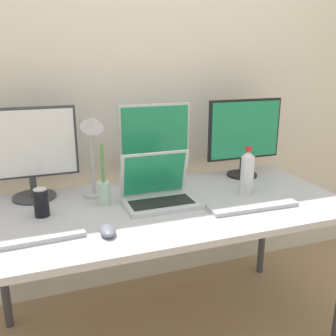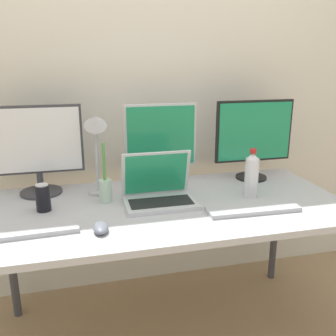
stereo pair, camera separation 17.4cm
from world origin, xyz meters
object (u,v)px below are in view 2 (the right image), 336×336
monitor_left (37,147)px  soda_can_near_keyboard (43,198)px  work_desk (168,215)px  keyboard_main (31,230)px  water_bottle (252,175)px  laptop_silver (159,191)px  bamboo_vase (105,189)px  monitor_center (161,143)px  desk_lamp (96,138)px  mouse_by_keyboard (101,228)px  keyboard_aux (253,209)px  monitor_right (254,136)px

monitor_left → soda_can_near_keyboard: 0.30m
work_desk → keyboard_main: keyboard_main is taller
work_desk → water_bottle: (0.43, -0.00, 0.17)m
laptop_silver → keyboard_main: 0.60m
bamboo_vase → monitor_center: bearing=31.8°
desk_lamp → mouse_by_keyboard: bearing=-93.0°
keyboard_aux → soda_can_near_keyboard: (-0.93, 0.23, 0.05)m
bamboo_vase → mouse_by_keyboard: bearing=-98.3°
monitor_right → soda_can_near_keyboard: (-1.13, -0.21, -0.19)m
water_bottle → work_desk: bearing=179.8°
keyboard_aux → water_bottle: water_bottle is taller
mouse_by_keyboard → bamboo_vase: 0.33m
laptop_silver → monitor_center: bearing=74.6°
monitor_center → laptop_silver: monitor_center is taller
laptop_silver → mouse_by_keyboard: (-0.29, -0.25, -0.04)m
mouse_by_keyboard → work_desk: bearing=35.6°
keyboard_main → bamboo_vase: 0.42m
keyboard_aux → bamboo_vase: 0.70m
keyboard_main → desk_lamp: size_ratio=0.84×
monitor_left → keyboard_aux: monitor_left is taller
monitor_left → monitor_center: 0.64m
keyboard_aux → monitor_center: bearing=125.5°
keyboard_main → keyboard_aux: 0.96m
monitor_right → laptop_silver: size_ratio=1.34×
mouse_by_keyboard → bamboo_vase: size_ratio=0.37×
soda_can_near_keyboard → desk_lamp: size_ratio=0.29×
monitor_left → mouse_by_keyboard: (0.27, -0.52, -0.23)m
work_desk → monitor_right: bearing=25.5°
monitor_right → bamboo_vase: monitor_right is taller
mouse_by_keyboard → laptop_silver: bearing=42.8°
soda_can_near_keyboard → work_desk: bearing=-6.0°
laptop_silver → water_bottle: bearing=-4.1°
laptop_silver → soda_can_near_keyboard: bearing=177.0°
bamboo_vase → keyboard_main: bearing=-140.5°
water_bottle → keyboard_main: bearing=-171.3°
monitor_left → monitor_center: size_ratio=1.03×
bamboo_vase → desk_lamp: 0.25m
work_desk → bamboo_vase: 0.33m
monitor_left → soda_can_near_keyboard: bearing=-83.1°
laptop_silver → desk_lamp: desk_lamp is taller
keyboard_aux → work_desk: bearing=155.7°
work_desk → soda_can_near_keyboard: (-0.57, 0.06, 0.12)m
mouse_by_keyboard → water_bottle: water_bottle is taller
desk_lamp → bamboo_vase: bearing=-73.3°
monitor_center → keyboard_aux: size_ratio=1.03×
keyboard_aux → laptop_silver: bearing=154.2°
monitor_right → desk_lamp: 0.88m
laptop_silver → keyboard_aux: 0.45m
bamboo_vase → desk_lamp: size_ratio=0.66×
water_bottle → desk_lamp: bearing=165.5°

